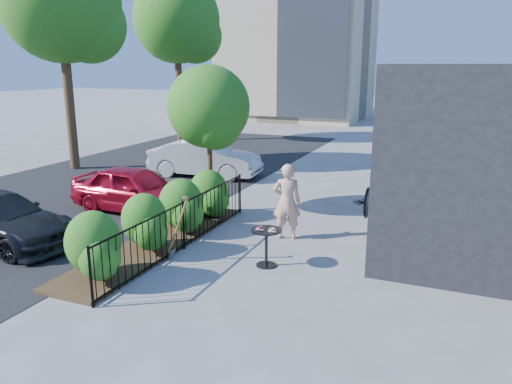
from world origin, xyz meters
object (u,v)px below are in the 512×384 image
at_px(woman, 287,202).
at_px(car_silver, 205,158).
at_px(car_red, 135,189).
at_px(cafe_table, 266,241).
at_px(street_tree_far, 177,25).
at_px(patio_tree, 210,112).
at_px(street_tree_near, 61,10).
at_px(shovel, 177,232).

relative_size(woman, car_silver, 0.44).
distance_m(woman, car_silver, 7.20).
xyz_separation_m(woman, car_red, (-4.59, 0.46, -0.26)).
bearing_deg(cafe_table, street_tree_far, 126.51).
distance_m(patio_tree, street_tree_near, 8.92).
height_order(shovel, car_red, shovel).
xyz_separation_m(street_tree_near, street_tree_far, (0.00, 8.00, 0.00)).
bearing_deg(woman, street_tree_far, -67.72).
bearing_deg(shovel, street_tree_far, 120.66).
height_order(car_red, car_silver, car_silver).
distance_m(street_tree_far, woman, 16.88).
distance_m(street_tree_far, car_red, 14.25).
distance_m(cafe_table, car_red, 5.25).
xyz_separation_m(street_tree_near, car_silver, (5.32, 0.80, -5.25)).
bearing_deg(woman, shovel, 36.70).
bearing_deg(cafe_table, woman, 95.84).
height_order(street_tree_far, cafe_table, street_tree_far).
height_order(woman, car_red, woman).
relative_size(cafe_table, shovel, 0.57).
distance_m(street_tree_near, street_tree_far, 8.00).
bearing_deg(woman, patio_tree, -42.28).
xyz_separation_m(patio_tree, shovel, (0.98, -3.44, -2.12)).
bearing_deg(street_tree_far, cafe_table, -53.49).
xyz_separation_m(cafe_table, woman, (-0.18, 1.75, 0.36)).
bearing_deg(patio_tree, street_tree_near, 157.43).
bearing_deg(street_tree_far, woman, -50.31).
xyz_separation_m(street_tree_near, shovel, (8.68, -6.64, -5.28)).
relative_size(street_tree_far, car_red, 2.21).
relative_size(street_tree_near, street_tree_far, 1.00).
bearing_deg(shovel, patio_tree, 105.89).
bearing_deg(cafe_table, car_silver, 126.53).
xyz_separation_m(street_tree_far, car_silver, (5.32, -7.20, -5.25)).
relative_size(street_tree_near, car_silver, 2.03).
xyz_separation_m(patio_tree, car_red, (-1.99, -0.75, -2.13)).
bearing_deg(car_silver, car_red, 179.97).
distance_m(cafe_table, car_silver, 8.66).
bearing_deg(car_red, car_silver, 7.62).
distance_m(cafe_table, shovel, 1.86).
xyz_separation_m(car_red, car_silver, (-0.38, 4.75, 0.03)).
bearing_deg(woman, street_tree_near, -40.57).
xyz_separation_m(street_tree_far, shovel, (8.68, -14.64, -5.28)).
height_order(patio_tree, cafe_table, patio_tree).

